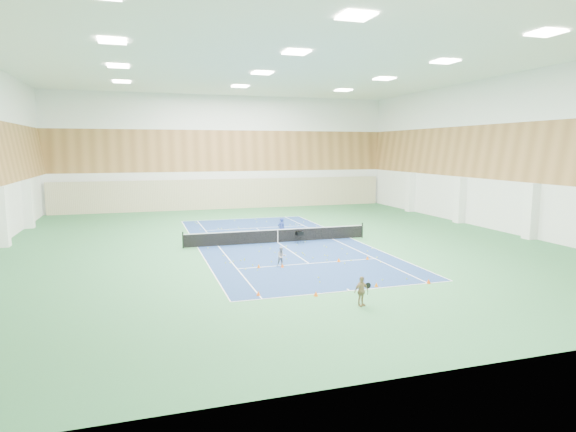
{
  "coord_description": "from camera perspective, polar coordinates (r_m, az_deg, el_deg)",
  "views": [
    {
      "loc": [
        -8.98,
        -31.3,
        6.43
      ],
      "look_at": [
        0.37,
        -1.18,
        2.0
      ],
      "focal_mm": 30.0,
      "sensor_mm": 36.0,
      "label": 1
    }
  ],
  "objects": [
    {
      "name": "tennis_balls_scatter",
      "position": [
        33.19,
        -1.22,
        -3.1
      ],
      "size": [
        10.57,
        22.77,
        0.07
      ],
      "primitive_type": null,
      "color": "#BADE25",
      "rests_on": "ground"
    },
    {
      "name": "room_shell",
      "position": [
        32.57,
        -1.25,
        7.24
      ],
      "size": [
        36.0,
        40.0,
        12.0
      ],
      "primitive_type": null,
      "color": "white",
      "rests_on": "ground"
    },
    {
      "name": "cone_svc_d",
      "position": [
        28.55,
        9.39,
        -4.9
      ],
      "size": [
        0.21,
        0.21,
        0.23
      ],
      "primitive_type": "cone",
      "color": "orange",
      "rests_on": "ground"
    },
    {
      "name": "cone_base_c",
      "position": [
        23.14,
        10.43,
        -8.0
      ],
      "size": [
        0.2,
        0.2,
        0.21
      ],
      "primitive_type": "cone",
      "color": "orange",
      "rests_on": "ground"
    },
    {
      "name": "ceiling_light_grid",
      "position": [
        33.02,
        -1.29,
        17.56
      ],
      "size": [
        21.4,
        25.4,
        0.06
      ],
      "primitive_type": null,
      "color": "white",
      "rests_on": "room_shell"
    },
    {
      "name": "wood_cladding",
      "position": [
        32.6,
        -1.26,
        10.75
      ],
      "size": [
        36.0,
        40.0,
        8.0
      ],
      "primitive_type": null,
      "color": "#9D6B3A",
      "rests_on": "room_shell"
    },
    {
      "name": "court_surface",
      "position": [
        33.19,
        -1.22,
        -3.17
      ],
      "size": [
        10.97,
        23.77,
        0.01
      ],
      "primitive_type": "cube",
      "color": "navy",
      "rests_on": "ground"
    },
    {
      "name": "cone_base_a",
      "position": [
        21.51,
        -3.54,
        -9.13
      ],
      "size": [
        0.19,
        0.19,
        0.21
      ],
      "primitive_type": "cone",
      "color": "#FC570D",
      "rests_on": "ground"
    },
    {
      "name": "child_apron",
      "position": [
        20.22,
        8.67,
        -8.8
      ],
      "size": [
        0.78,
        0.49,
        1.24
      ],
      "primitive_type": "imported",
      "rotation": [
        0.0,
        0.0,
        0.27
      ],
      "color": "#9E835A",
      "rests_on": "ground"
    },
    {
      "name": "cone_base_b",
      "position": [
        21.44,
        3.32,
        -9.17
      ],
      "size": [
        0.2,
        0.2,
        0.22
      ],
      "primitive_type": "cone",
      "color": "#FF600D",
      "rests_on": "ground"
    },
    {
      "name": "back_curtain",
      "position": [
        52.06,
        -7.25,
        2.61
      ],
      "size": [
        35.4,
        0.16,
        3.2
      ],
      "primitive_type": "cube",
      "color": "#C6B793",
      "rests_on": "ground"
    },
    {
      "name": "tennis_net",
      "position": [
        33.09,
        -1.23,
        -2.24
      ],
      "size": [
        12.8,
        0.1,
        1.1
      ],
      "primitive_type": null,
      "color": "black",
      "rests_on": "ground"
    },
    {
      "name": "cone_svc_c",
      "position": [
        27.78,
        6.04,
        -5.18
      ],
      "size": [
        0.22,
        0.22,
        0.24
      ],
      "primitive_type": "cone",
      "color": "#FD650D",
      "rests_on": "ground"
    },
    {
      "name": "cone_base_d",
      "position": [
        24.28,
        16.33,
        -7.41
      ],
      "size": [
        0.21,
        0.21,
        0.23
      ],
      "primitive_type": "cone",
      "color": "#DD4A0B",
      "rests_on": "ground"
    },
    {
      "name": "ground",
      "position": [
        33.19,
        -1.22,
        -3.18
      ],
      "size": [
        40.0,
        40.0,
        0.0
      ],
      "primitive_type": "plane",
      "color": "#2E6D3F",
      "rests_on": "ground"
    },
    {
      "name": "coach",
      "position": [
        34.1,
        -0.79,
        -1.52
      ],
      "size": [
        0.66,
        0.51,
        1.59
      ],
      "primitive_type": "imported",
      "rotation": [
        0.0,
        0.0,
        3.39
      ],
      "color": "navy",
      "rests_on": "ground"
    },
    {
      "name": "cone_svc_b",
      "position": [
        26.36,
        -0.68,
        -5.9
      ],
      "size": [
        0.19,
        0.19,
        0.21
      ],
      "primitive_type": "cone",
      "color": "#FF580D",
      "rests_on": "ground"
    },
    {
      "name": "cone_svc_a",
      "position": [
        26.29,
        -3.49,
        -5.93
      ],
      "size": [
        0.2,
        0.2,
        0.22
      ],
      "primitive_type": "cone",
      "color": "orange",
      "rests_on": "ground"
    },
    {
      "name": "ball_cart",
      "position": [
        32.93,
        1.34,
        -2.53
      ],
      "size": [
        0.54,
        0.54,
        0.83
      ],
      "primitive_type": null,
      "rotation": [
        0.0,
        0.0,
        0.14
      ],
      "color": "black",
      "rests_on": "ground"
    },
    {
      "name": "child_court",
      "position": [
        26.54,
        -0.77,
        -4.82
      ],
      "size": [
        0.54,
        0.43,
        1.09
      ],
      "primitive_type": "imported",
      "rotation": [
        0.0,
        0.0,
        0.03
      ],
      "color": "#9999A1",
      "rests_on": "ground"
    }
  ]
}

